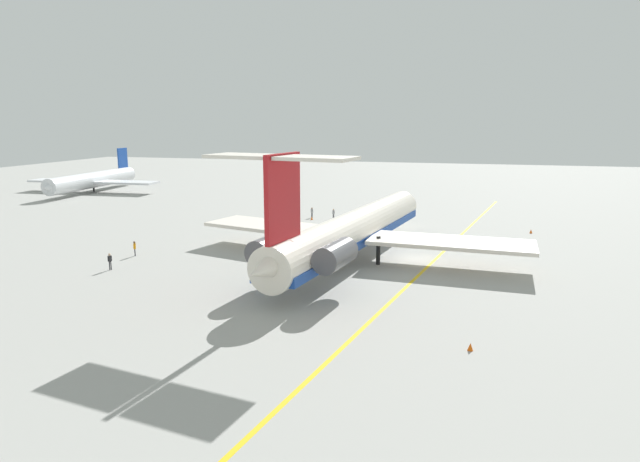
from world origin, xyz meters
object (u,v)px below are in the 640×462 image
Objects in this scene: safety_cone_tail at (312,218)px; safety_cone_nose at (531,231)px; airliner_mid_right at (91,180)px; ground_crew_near_tail at (312,211)px; ground_crew_portside at (135,247)px; main_jetliner at (350,231)px; ground_crew_near_nose at (333,213)px; ground_crew_starboard at (110,259)px; safety_cone_wingtip at (470,347)px.

safety_cone_nose is at bearing -93.81° from safety_cone_tail.
airliner_mid_right is 58.00m from ground_crew_near_tail.
safety_cone_tail is at bearing -143.22° from ground_crew_portside.
main_jetliner reaches higher than ground_crew_portside.
safety_cone_nose is at bearing -82.38° from ground_crew_near_tail.
safety_cone_tail is (28.00, -13.30, -0.83)m from ground_crew_portside.
ground_crew_near_nose is 33.72m from ground_crew_portside.
ground_crew_starboard is (-35.38, 15.49, 0.07)m from ground_crew_near_nose.
ground_crew_near_nose is at bearing -66.14° from safety_cone_tail.
ground_crew_near_nose is at bearing 27.11° from main_jetliner.
ground_crew_portside is at bearing 65.15° from safety_cone_wingtip.
ground_crew_starboard is 3.26× the size of safety_cone_tail.
airliner_mid_right is 69.00m from ground_crew_starboard.
ground_crew_portside is 3.17× the size of safety_cone_nose.
main_jetliner is 79.60× the size of safety_cone_wingtip.
ground_crew_starboard is 3.26× the size of safety_cone_wingtip.
main_jetliner is 1.46× the size of airliner_mid_right.
main_jetliner is 79.60× the size of safety_cone_tail.
airliner_mid_right is 90.76m from safety_cone_nose.
ground_crew_near_nose is 0.97× the size of ground_crew_portside.
airliner_mid_right is 54.62× the size of safety_cone_wingtip.
main_jetliner is at bearing 161.68° from ground_crew_portside.
safety_cone_tail is (33.96, -12.30, -0.86)m from ground_crew_starboard.
ground_crew_near_tail is 0.96× the size of ground_crew_portside.
main_jetliner is at bearing 54.03° from airliner_mid_right.
ground_crew_near_tail is at bearing -141.03° from ground_crew_portside.
ground_crew_starboard is 54.86m from safety_cone_nose.
ground_crew_starboard is at bearing 122.52° from main_jetliner.
ground_crew_portside is 3.17× the size of safety_cone_tail.
airliner_mid_right is at bearing 70.51° from safety_cone_tail.
airliner_mid_right reaches higher than ground_crew_portside.
ground_crew_starboard is at bearing 109.66° from ground_crew_near_nose.
main_jetliner reaches higher than ground_crew_near_nose.
airliner_mid_right is at bearing 50.84° from safety_cone_wingtip.
airliner_mid_right reaches higher than ground_crew_near_tail.
airliner_mid_right is 17.82× the size of ground_crew_near_nose.
safety_cone_wingtip is (-47.24, -24.75, -0.78)m from ground_crew_near_tail.
safety_cone_tail is (-1.41, 3.19, -0.79)m from ground_crew_near_nose.
ground_crew_starboard is at bearing 72.64° from safety_cone_wingtip.
ground_crew_portside reaches higher than ground_crew_near_nose.
safety_cone_wingtip is at bearing -139.53° from main_jetliner.
airliner_mid_right is at bearing 66.31° from main_jetliner.
main_jetliner is 24.41× the size of ground_crew_starboard.
ground_crew_portside is (-4.11, 24.58, -2.38)m from main_jetliner.
ground_crew_near_tail is 53.34m from safety_cone_wingtip.
safety_cone_nose is (-21.85, -88.05, -2.37)m from airliner_mid_right.
ground_crew_starboard is (-10.08, 23.58, -2.35)m from main_jetliner.
ground_crew_near_nose is at bearing -82.21° from ground_crew_near_tail.
ground_crew_near_tail is at bearing 103.25° from ground_crew_starboard.
airliner_mid_right reaches higher than safety_cone_tail.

